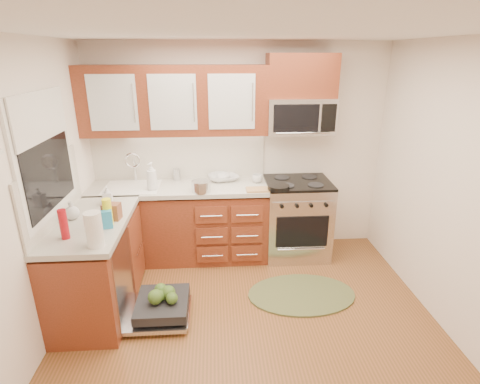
{
  "coord_description": "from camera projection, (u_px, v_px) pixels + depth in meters",
  "views": [
    {
      "loc": [
        -0.29,
        -2.68,
        2.36
      ],
      "look_at": [
        -0.05,
        0.85,
        1.05
      ],
      "focal_mm": 28.0,
      "sensor_mm": 36.0,
      "label": 1
    }
  ],
  "objects": [
    {
      "name": "floor",
      "position": [
        252.0,
        334.0,
        3.35
      ],
      "size": [
        3.5,
        3.5,
        0.0
      ],
      "primitive_type": "plane",
      "color": "brown",
      "rests_on": "ground"
    },
    {
      "name": "ceiling",
      "position": [
        256.0,
        31.0,
        2.48
      ],
      "size": [
        3.5,
        3.5,
        0.0
      ],
      "primitive_type": "plane",
      "rotation": [
        3.14,
        0.0,
        0.0
      ],
      "color": "white",
      "rests_on": "ground"
    },
    {
      "name": "wall_back",
      "position": [
        239.0,
        151.0,
        4.55
      ],
      "size": [
        3.5,
        0.04,
        2.5
      ],
      "primitive_type": "cube",
      "color": "white",
      "rests_on": "ground"
    },
    {
      "name": "wall_left",
      "position": [
        22.0,
        211.0,
        2.8
      ],
      "size": [
        0.04,
        3.5,
        2.5
      ],
      "primitive_type": "cube",
      "color": "white",
      "rests_on": "ground"
    },
    {
      "name": "wall_right",
      "position": [
        469.0,
        200.0,
        3.03
      ],
      "size": [
        0.04,
        3.5,
        2.5
      ],
      "primitive_type": "cube",
      "color": "white",
      "rests_on": "ground"
    },
    {
      "name": "base_cabinet_back",
      "position": [
        181.0,
        225.0,
        4.51
      ],
      "size": [
        2.05,
        0.6,
        0.85
      ],
      "primitive_type": "cube",
      "color": "#592B14",
      "rests_on": "ground"
    },
    {
      "name": "base_cabinet_left",
      "position": [
        97.0,
        268.0,
        3.6
      ],
      "size": [
        0.6,
        1.25,
        0.85
      ],
      "primitive_type": "cube",
      "color": "#592B14",
      "rests_on": "ground"
    },
    {
      "name": "countertop_back",
      "position": [
        178.0,
        188.0,
        4.34
      ],
      "size": [
        2.07,
        0.64,
        0.05
      ],
      "primitive_type": "cube",
      "color": "beige",
      "rests_on": "base_cabinet_back"
    },
    {
      "name": "countertop_left",
      "position": [
        92.0,
        223.0,
        3.43
      ],
      "size": [
        0.64,
        1.27,
        0.05
      ],
      "primitive_type": "cube",
      "color": "beige",
      "rests_on": "base_cabinet_left"
    },
    {
      "name": "backsplash_back",
      "position": [
        179.0,
        155.0,
        4.51
      ],
      "size": [
        2.05,
        0.02,
        0.57
      ],
      "primitive_type": "cube",
      "color": "silver",
      "rests_on": "ground"
    },
    {
      "name": "backsplash_left",
      "position": [
        53.0,
        192.0,
        3.31
      ],
      "size": [
        0.02,
        1.25,
        0.57
      ],
      "primitive_type": "cube",
      "color": "silver",
      "rests_on": "ground"
    },
    {
      "name": "upper_cabinets",
      "position": [
        174.0,
        101.0,
        4.13
      ],
      "size": [
        2.05,
        0.35,
        0.75
      ],
      "primitive_type": null,
      "color": "#592B14",
      "rests_on": "ground"
    },
    {
      "name": "cabinet_over_mw",
      "position": [
        301.0,
        75.0,
        4.13
      ],
      "size": [
        0.76,
        0.35,
        0.47
      ],
      "primitive_type": "cube",
      "color": "#592B14",
      "rests_on": "ground"
    },
    {
      "name": "range",
      "position": [
        296.0,
        218.0,
        4.56
      ],
      "size": [
        0.76,
        0.64,
        0.95
      ],
      "primitive_type": null,
      "color": "silver",
      "rests_on": "ground"
    },
    {
      "name": "microwave",
      "position": [
        300.0,
        116.0,
        4.25
      ],
      "size": [
        0.76,
        0.38,
        0.4
      ],
      "primitive_type": null,
      "color": "silver",
      "rests_on": "ground"
    },
    {
      "name": "sink",
      "position": [
        133.0,
        198.0,
        4.32
      ],
      "size": [
        0.62,
        0.5,
        0.26
      ],
      "primitive_type": null,
      "color": "white",
      "rests_on": "ground"
    },
    {
      "name": "dishwasher",
      "position": [
        159.0,
        308.0,
        3.54
      ],
      "size": [
        0.7,
        0.6,
        0.2
      ],
      "primitive_type": null,
      "color": "silver",
      "rests_on": "ground"
    },
    {
      "name": "window",
      "position": [
        45.0,
        155.0,
        3.17
      ],
      "size": [
        0.03,
        1.05,
        1.05
      ],
      "primitive_type": null,
      "color": "white",
      "rests_on": "ground"
    },
    {
      "name": "window_blind",
      "position": [
        40.0,
        116.0,
        3.05
      ],
      "size": [
        0.02,
        0.96,
        0.4
      ],
      "primitive_type": "cube",
      "color": "white",
      "rests_on": "ground"
    },
    {
      "name": "rug",
      "position": [
        301.0,
        294.0,
        3.89
      ],
      "size": [
        1.22,
        0.9,
        0.02
      ],
      "primitive_type": null,
      "rotation": [
        0.0,
        0.0,
        0.17
      ],
      "color": "brown",
      "rests_on": "ground"
    },
    {
      "name": "skillet",
      "position": [
        278.0,
        187.0,
        4.14
      ],
      "size": [
        0.29,
        0.29,
        0.05
      ],
      "primitive_type": "cylinder",
      "rotation": [
        0.0,
        0.0,
        -0.25
      ],
      "color": "black",
      "rests_on": "range"
    },
    {
      "name": "stock_pot",
      "position": [
        201.0,
        186.0,
        4.12
      ],
      "size": [
        0.25,
        0.25,
        0.13
      ],
      "primitive_type": "cylinder",
      "rotation": [
        0.0,
        0.0,
        -0.22
      ],
      "color": "silver",
      "rests_on": "countertop_back"
    },
    {
      "name": "cutting_board",
      "position": [
        258.0,
        190.0,
        4.18
      ],
      "size": [
        0.27,
        0.17,
        0.02
      ],
      "primitive_type": "cube",
      "rotation": [
        0.0,
        0.0,
        0.0
      ],
      "color": "tan",
      "rests_on": "countertop_back"
    },
    {
      "name": "canister",
      "position": [
        177.0,
        174.0,
        4.5
      ],
      "size": [
        0.11,
        0.11,
        0.14
      ],
      "primitive_type": "cylinder",
      "rotation": [
        0.0,
        0.0,
        -0.31
      ],
      "color": "silver",
      "rests_on": "countertop_back"
    },
    {
      "name": "paper_towel_roll",
      "position": [
        94.0,
        230.0,
        2.92
      ],
      "size": [
        0.16,
        0.16,
        0.29
      ],
      "primitive_type": "cylinder",
      "rotation": [
        0.0,
        0.0,
        0.25
      ],
      "color": "white",
      "rests_on": "countertop_left"
    },
    {
      "name": "mustard_bottle",
      "position": [
        108.0,
        212.0,
        3.3
      ],
      "size": [
        0.1,
        0.1,
        0.25
      ],
      "primitive_type": "cylinder",
      "rotation": [
        0.0,
        0.0,
        -0.32
      ],
      "color": "#FFFC1C",
      "rests_on": "countertop_left"
    },
    {
      "name": "red_bottle",
      "position": [
        64.0,
        224.0,
        3.05
      ],
      "size": [
        0.07,
        0.07,
        0.25
      ],
      "primitive_type": "cylinder",
      "rotation": [
        0.0,
        0.0,
        -0.09
      ],
      "color": "#A90E16",
      "rests_on": "countertop_left"
    },
    {
      "name": "wooden_box",
      "position": [
        112.0,
        211.0,
        3.43
      ],
      "size": [
        0.17,
        0.13,
        0.15
      ],
      "primitive_type": "cube",
      "rotation": [
        0.0,
        0.0,
        -0.15
      ],
      "color": "brown",
      "rests_on": "countertop_left"
    },
    {
      "name": "blue_carton",
      "position": [
        106.0,
        220.0,
        3.25
      ],
      "size": [
        0.11,
        0.08,
        0.16
      ],
      "primitive_type": "cube",
      "rotation": [
        0.0,
        0.0,
        0.24
      ],
      "color": "teal",
      "rests_on": "countertop_left"
    },
    {
      "name": "bowl_a",
      "position": [
        228.0,
        178.0,
        4.5
      ],
      "size": [
        0.32,
        0.32,
        0.06
      ],
      "primitive_type": "imported",
      "rotation": [
        0.0,
        0.0,
        0.32
      ],
      "color": "#999999",
      "rests_on": "countertop_back"
    },
    {
      "name": "bowl_b",
      "position": [
        219.0,
        178.0,
        4.48
      ],
      "size": [
        0.3,
        0.3,
        0.08
      ],
      "primitive_type": "imported",
      "rotation": [
        0.0,
        0.0,
        -0.16
      ],
      "color": "#999999",
      "rests_on": "countertop_back"
    },
    {
      "name": "cup",
      "position": [
        257.0,
        179.0,
        4.42
      ],
      "size": [
        0.14,
        0.14,
        0.1
      ],
      "primitive_type": "imported",
      "rotation": [
        0.0,
        0.0,
        -0.15
      ],
      "color": "#999999",
      "rests_on": "countertop_back"
    },
    {
      "name": "soap_bottle_a",
      "position": [
        152.0,
        176.0,
        4.14
      ],
      "size": [
        0.15,
        0.16,
        0.32
      ],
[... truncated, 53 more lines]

